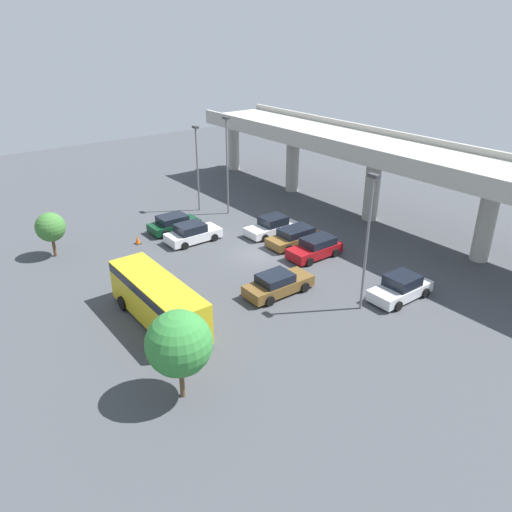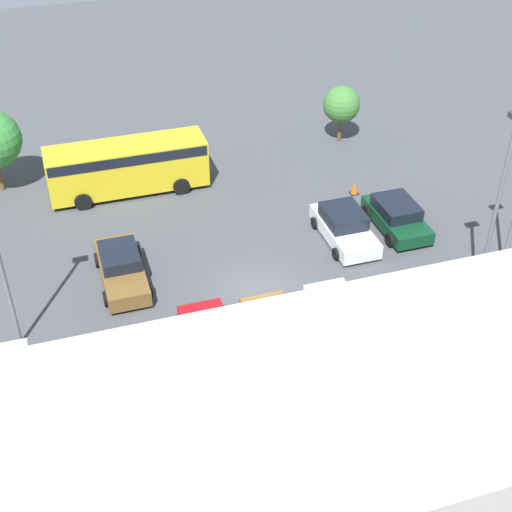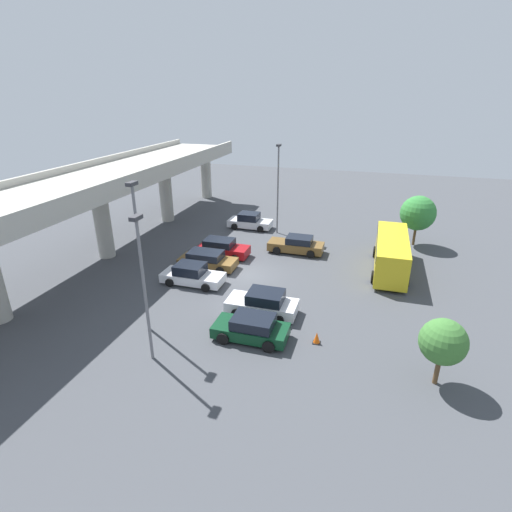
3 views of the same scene
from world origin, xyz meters
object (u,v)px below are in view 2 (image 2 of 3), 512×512
at_px(parked_car_3, 279,332).
at_px(parked_car_6, 4,386).
at_px(tree_front_left, 342,104).
at_px(parked_car_0, 396,216).
at_px(parked_car_1, 344,227).
at_px(shuttle_bus, 127,164).
at_px(parked_car_4, 212,341).
at_px(parked_car_2, 345,317).
at_px(parked_car_5, 121,268).
at_px(lamp_post_by_overpass, 499,199).
at_px(traffic_cone, 354,188).

xyz_separation_m(parked_car_3, parked_car_6, (10.73, -0.21, 0.03)).
bearing_deg(tree_front_left, parked_car_0, 83.93).
bearing_deg(parked_car_1, shuttle_bus, -130.09).
bearing_deg(shuttle_bus, tree_front_left, -171.10).
height_order(parked_car_4, shuttle_bus, shuttle_bus).
bearing_deg(tree_front_left, parked_car_2, 67.74).
bearing_deg(parked_car_3, parked_car_2, -89.30).
relative_size(parked_car_5, lamp_post_by_overpass, 0.54).
bearing_deg(tree_front_left, parked_car_4, 52.50).
distance_m(parked_car_3, parked_car_6, 10.74).
xyz_separation_m(parked_car_5, shuttle_bus, (-1.64, -7.91, 0.95)).
relative_size(tree_front_left, traffic_cone, 5.05).
bearing_deg(parked_car_6, parked_car_0, -72.10).
xyz_separation_m(lamp_post_by_overpass, tree_front_left, (-0.21, -16.09, -2.79)).
bearing_deg(parked_car_1, parked_car_6, -69.60).
relative_size(parked_car_4, lamp_post_by_overpass, 0.49).
bearing_deg(parked_car_6, shuttle_bus, -26.46).
bearing_deg(parked_car_6, tree_front_left, -51.66).
bearing_deg(parked_car_2, shuttle_bus, 25.39).
xyz_separation_m(parked_car_1, lamp_post_by_overpass, (-3.76, 6.12, 4.47)).
xyz_separation_m(parked_car_2, parked_car_3, (2.92, 0.04, 0.00)).
bearing_deg(parked_car_2, parked_car_5, 53.31).
height_order(parked_car_0, traffic_cone, parked_car_0).
relative_size(parked_car_2, parked_car_3, 1.00).
distance_m(parked_car_1, parked_car_6, 17.40).
height_order(parked_car_3, tree_front_left, tree_front_left).
height_order(parked_car_2, tree_front_left, tree_front_left).
bearing_deg(parked_car_3, tree_front_left, -30.44).
xyz_separation_m(tree_front_left, traffic_cone, (1.68, 6.13, -2.08)).
bearing_deg(parked_car_5, parked_car_2, 53.31).
height_order(parked_car_2, parked_car_5, parked_car_2).
bearing_deg(lamp_post_by_overpass, parked_car_0, -82.44).
distance_m(parked_car_1, parked_car_5, 11.01).
bearing_deg(parked_car_0, parked_car_3, -52.93).
distance_m(parked_car_5, parked_car_6, 8.04).
xyz_separation_m(parked_car_0, parked_car_1, (2.93, 0.15, 0.02)).
bearing_deg(parked_car_2, tree_front_left, -22.26).
xyz_separation_m(parked_car_0, parked_car_2, (5.59, 6.39, -0.01)).
xyz_separation_m(parked_car_0, tree_front_left, (-1.05, -9.83, 1.70)).
height_order(shuttle_bus, traffic_cone, shuttle_bus).
bearing_deg(parked_car_0, lamp_post_by_overpass, 7.56).
bearing_deg(traffic_cone, parked_car_2, 63.85).
height_order(lamp_post_by_overpass, traffic_cone, lamp_post_by_overpass).
xyz_separation_m(parked_car_4, parked_car_6, (8.02, 0.05, -0.01)).
bearing_deg(traffic_cone, parked_car_3, 52.14).
xyz_separation_m(parked_car_0, shuttle_bus, (12.30, -7.74, 0.95)).
height_order(parked_car_1, parked_car_3, parked_car_1).
bearing_deg(parked_car_6, parked_car_3, -91.14).
height_order(parked_car_6, traffic_cone, parked_car_6).
bearing_deg(parked_car_4, parked_car_3, -95.64).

